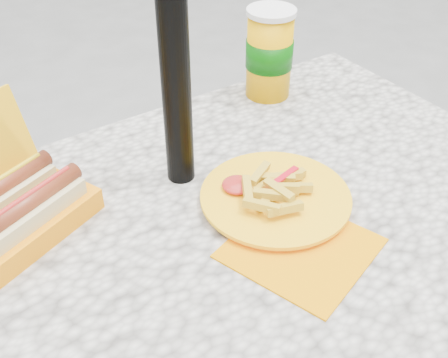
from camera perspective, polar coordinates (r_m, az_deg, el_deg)
picnic_table at (r=1.01m, az=0.58°, el=-9.17°), size 1.20×0.80×0.75m
hotdog_box at (r=0.96m, az=-20.47°, el=-2.76°), size 0.28×0.26×0.18m
fries_plate at (r=0.96m, az=5.33°, el=-2.13°), size 0.30×0.37×0.05m
soda_cup at (r=1.26m, az=4.63°, el=12.62°), size 0.11×0.11×0.20m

